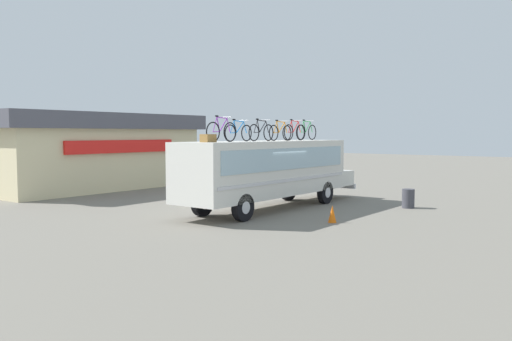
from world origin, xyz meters
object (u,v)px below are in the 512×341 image
(rooftop_bicycle_4, at_px, (280,132))
(rooftop_bicycle_5, at_px, (295,132))
(rooftop_bicycle_6, at_px, (307,132))
(traffic_cone, at_px, (332,214))
(bus, at_px, (270,169))
(trash_bin, at_px, (408,199))
(rooftop_bicycle_2, at_px, (238,132))
(rooftop_bicycle_3, at_px, (261,132))
(rooftop_bicycle_1, at_px, (222,131))
(luggage_bag_1, at_px, (208,138))

(rooftop_bicycle_4, distance_m, rooftop_bicycle_5, 1.40)
(rooftop_bicycle_6, height_order, traffic_cone, rooftop_bicycle_6)
(bus, bearing_deg, rooftop_bicycle_4, -6.76)
(rooftop_bicycle_5, xyz_separation_m, trash_bin, (1.84, -4.69, -2.90))
(rooftop_bicycle_4, bearing_deg, trash_bin, -54.49)
(rooftop_bicycle_2, distance_m, rooftop_bicycle_3, 1.42)
(rooftop_bicycle_1, xyz_separation_m, rooftop_bicycle_4, (4.08, 0.15, -0.03))
(rooftop_bicycle_3, bearing_deg, rooftop_bicycle_2, 177.05)
(rooftop_bicycle_1, relative_size, rooftop_bicycle_2, 1.01)
(luggage_bag_1, height_order, trash_bin, luggage_bag_1)
(rooftop_bicycle_3, relative_size, rooftop_bicycle_4, 1.01)
(rooftop_bicycle_6, relative_size, trash_bin, 2.12)
(rooftop_bicycle_6, bearing_deg, rooftop_bicycle_1, -175.59)
(luggage_bag_1, xyz_separation_m, rooftop_bicycle_1, (0.62, -0.11, 0.26))
(trash_bin, bearing_deg, rooftop_bicycle_3, 135.11)
(rooftop_bicycle_5, relative_size, trash_bin, 2.08)
(rooftop_bicycle_3, height_order, rooftop_bicycle_6, rooftop_bicycle_6)
(rooftop_bicycle_6, bearing_deg, bus, -175.08)
(rooftop_bicycle_3, distance_m, rooftop_bicycle_4, 1.35)
(bus, xyz_separation_m, traffic_cone, (-1.41, -3.78, -1.40))
(luggage_bag_1, bearing_deg, rooftop_bicycle_1, -9.63)
(rooftop_bicycle_5, height_order, rooftop_bicycle_6, rooftop_bicycle_6)
(rooftop_bicycle_1, bearing_deg, trash_bin, -30.87)
(rooftop_bicycle_1, distance_m, rooftop_bicycle_4, 4.08)
(rooftop_bicycle_2, relative_size, trash_bin, 2.03)
(rooftop_bicycle_2, bearing_deg, rooftop_bicycle_5, 0.75)
(rooftop_bicycle_4, xyz_separation_m, rooftop_bicycle_6, (2.80, 0.38, 0.03))
(trash_bin, bearing_deg, rooftop_bicycle_2, 142.28)
(luggage_bag_1, bearing_deg, trash_bin, -29.43)
(rooftop_bicycle_4, bearing_deg, bus, 173.24)
(rooftop_bicycle_1, xyz_separation_m, traffic_cone, (2.00, -3.55, -3.00))
(luggage_bag_1, xyz_separation_m, rooftop_bicycle_6, (7.50, 0.43, 0.26))
(rooftop_bicycle_6, bearing_deg, rooftop_bicycle_4, -172.33)
(bus, distance_m, traffic_cone, 4.27)
(bus, height_order, luggage_bag_1, luggage_bag_1)
(bus, xyz_separation_m, rooftop_bicycle_2, (-2.10, 0.03, 1.56))
(rooftop_bicycle_4, bearing_deg, rooftop_bicycle_3, 178.49)
(rooftop_bicycle_1, xyz_separation_m, trash_bin, (7.31, -4.37, -2.91))
(rooftop_bicycle_6, bearing_deg, trash_bin, -85.01)
(rooftop_bicycle_5, relative_size, rooftop_bicycle_6, 0.98)
(rooftop_bicycle_5, xyz_separation_m, traffic_cone, (-3.47, -3.86, -3.00))
(bus, height_order, rooftop_bicycle_1, rooftop_bicycle_1)
(rooftop_bicycle_2, relative_size, traffic_cone, 2.65)
(bus, relative_size, luggage_bag_1, 21.76)
(rooftop_bicycle_5, height_order, trash_bin, rooftop_bicycle_5)
(rooftop_bicycle_1, bearing_deg, rooftop_bicycle_4, 2.16)
(rooftop_bicycle_1, height_order, rooftop_bicycle_2, rooftop_bicycle_1)
(rooftop_bicycle_2, height_order, rooftop_bicycle_4, rooftop_bicycle_4)
(traffic_cone, bearing_deg, rooftop_bicycle_5, 48.10)
(rooftop_bicycle_2, xyz_separation_m, trash_bin, (5.99, -4.63, -2.87))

